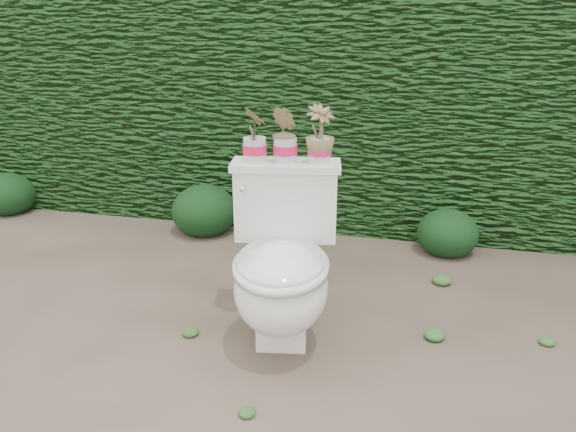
% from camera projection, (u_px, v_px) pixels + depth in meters
% --- Properties ---
extents(ground, '(60.00, 60.00, 0.00)m').
position_uv_depth(ground, '(296.00, 317.00, 2.77)').
color(ground, '#715F4D').
rests_on(ground, ground).
extents(hedge, '(8.00, 1.00, 1.60)m').
position_uv_depth(hedge, '(345.00, 103.00, 3.95)').
color(hedge, '#25581D').
rests_on(hedge, ground).
extents(toilet, '(0.56, 0.74, 0.78)m').
position_uv_depth(toilet, '(282.00, 268.00, 2.48)').
color(toilet, white).
rests_on(toilet, ground).
extents(potted_plant_left, '(0.15, 0.15, 0.23)m').
position_uv_depth(potted_plant_left, '(254.00, 136.00, 2.52)').
color(potted_plant_left, '#288333').
rests_on(potted_plant_left, toilet).
extents(potted_plant_center, '(0.17, 0.17, 0.24)m').
position_uv_depth(potted_plant_center, '(285.00, 136.00, 2.52)').
color(potted_plant_center, '#288333').
rests_on(potted_plant_center, toilet).
extents(potted_plant_right, '(0.19, 0.19, 0.24)m').
position_uv_depth(potted_plant_right, '(320.00, 136.00, 2.51)').
color(potted_plant_right, '#288333').
rests_on(potted_plant_right, toilet).
extents(liriope_clump_0, '(0.40, 0.40, 0.32)m').
position_uv_depth(liriope_clump_0, '(7.00, 191.00, 4.16)').
color(liriope_clump_0, '#143A15').
rests_on(liriope_clump_0, ground).
extents(liriope_clump_1, '(0.44, 0.44, 0.35)m').
position_uv_depth(liriope_clump_1, '(204.00, 207.00, 3.78)').
color(liriope_clump_1, '#143A15').
rests_on(liriope_clump_1, ground).
extents(liriope_clump_2, '(0.38, 0.38, 0.30)m').
position_uv_depth(liriope_clump_2, '(448.00, 229.00, 3.47)').
color(liriope_clump_2, '#143A15').
rests_on(liriope_clump_2, ground).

